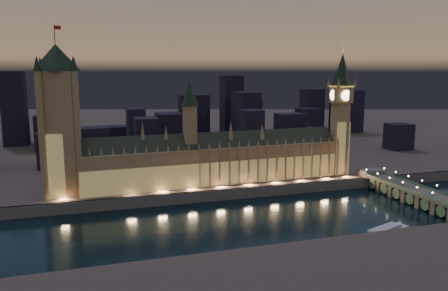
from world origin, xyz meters
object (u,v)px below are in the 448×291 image
object	(u,v)px
palace_of_westminster	(215,159)
river_boat	(385,232)
victoria_tower	(59,113)
westminster_bridge	(412,194)
elizabeth_tower	(341,103)

from	to	relation	value
palace_of_westminster	river_boat	world-z (taller)	palace_of_westminster
victoria_tower	river_boat	distance (m)	221.48
westminster_bridge	elizabeth_tower	bearing A→B (deg)	107.72
victoria_tower	river_boat	size ratio (longest dim) A/B	2.49
river_boat	palace_of_westminster	bearing A→B (deg)	121.27
victoria_tower	elizabeth_tower	distance (m)	218.01
palace_of_westminster	westminster_bridge	xyz separation A→B (m)	(129.23, -65.20, -20.38)
elizabeth_tower	victoria_tower	bearing A→B (deg)	-180.00
victoria_tower	westminster_bridge	size ratio (longest dim) A/B	1.02
victoria_tower	elizabeth_tower	world-z (taller)	victoria_tower
westminster_bridge	river_boat	size ratio (longest dim) A/B	2.45
elizabeth_tower	westminster_bridge	size ratio (longest dim) A/B	0.94
westminster_bridge	river_boat	bearing A→B (deg)	-140.87
palace_of_westminster	westminster_bridge	bearing A→B (deg)	-26.77
palace_of_westminster	victoria_tower	xyz separation A→B (m)	(-109.66, 0.18, 38.55)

